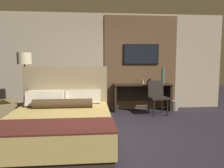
{
  "coord_description": "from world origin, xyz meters",
  "views": [
    {
      "loc": [
        -0.36,
        -3.84,
        1.46
      ],
      "look_at": [
        0.1,
        1.04,
        0.92
      ],
      "focal_mm": 35.0,
      "sensor_mm": 36.0,
      "label": 1
    }
  ],
  "objects_px": {
    "armchair_by_window": "(3,114)",
    "vase_short": "(143,81)",
    "desk": "(142,93)",
    "desk_chair": "(157,94)",
    "bed": "(60,126)",
    "vase_tall": "(163,76)",
    "tv": "(141,54)",
    "floor_lamp": "(24,64)",
    "waste_bin": "(174,105)"
  },
  "relations": [
    {
      "from": "tv",
      "to": "floor_lamp",
      "type": "relative_size",
      "value": 0.64
    },
    {
      "from": "bed",
      "to": "waste_bin",
      "type": "xyz_separation_m",
      "value": [
        2.95,
        2.4,
        -0.21
      ]
    },
    {
      "from": "desk",
      "to": "desk_chair",
      "type": "distance_m",
      "value": 0.57
    },
    {
      "from": "desk_chair",
      "to": "armchair_by_window",
      "type": "distance_m",
      "value": 3.82
    },
    {
      "from": "tv",
      "to": "desk_chair",
      "type": "xyz_separation_m",
      "value": [
        0.29,
        -0.68,
        -1.08
      ]
    },
    {
      "from": "floor_lamp",
      "to": "vase_short",
      "type": "height_order",
      "value": "floor_lamp"
    },
    {
      "from": "vase_tall",
      "to": "waste_bin",
      "type": "height_order",
      "value": "vase_tall"
    },
    {
      "from": "vase_tall",
      "to": "waste_bin",
      "type": "bearing_deg",
      "value": -2.26
    },
    {
      "from": "vase_short",
      "to": "vase_tall",
      "type": "bearing_deg",
      "value": -8.51
    },
    {
      "from": "desk_chair",
      "to": "waste_bin",
      "type": "bearing_deg",
      "value": 25.88
    },
    {
      "from": "desk_chair",
      "to": "floor_lamp",
      "type": "bearing_deg",
      "value": 177.57
    },
    {
      "from": "armchair_by_window",
      "to": "waste_bin",
      "type": "height_order",
      "value": "armchair_by_window"
    },
    {
      "from": "desk_chair",
      "to": "vase_short",
      "type": "height_order",
      "value": "vase_short"
    },
    {
      "from": "armchair_by_window",
      "to": "vase_short",
      "type": "distance_m",
      "value": 3.72
    },
    {
      "from": "floor_lamp",
      "to": "waste_bin",
      "type": "bearing_deg",
      "value": 8.35
    },
    {
      "from": "desk",
      "to": "armchair_by_window",
      "type": "height_order",
      "value": "desk"
    },
    {
      "from": "desk_chair",
      "to": "vase_short",
      "type": "distance_m",
      "value": 0.65
    },
    {
      "from": "desk_chair",
      "to": "bed",
      "type": "bearing_deg",
      "value": -144.56
    },
    {
      "from": "desk",
      "to": "waste_bin",
      "type": "bearing_deg",
      "value": -5.31
    },
    {
      "from": "tv",
      "to": "vase_tall",
      "type": "bearing_deg",
      "value": -23.97
    },
    {
      "from": "tv",
      "to": "floor_lamp",
      "type": "xyz_separation_m",
      "value": [
        -3.08,
        -0.87,
        -0.25
      ]
    },
    {
      "from": "tv",
      "to": "vase_tall",
      "type": "distance_m",
      "value": 0.89
    },
    {
      "from": "desk",
      "to": "tv",
      "type": "bearing_deg",
      "value": 90.0
    },
    {
      "from": "armchair_by_window",
      "to": "floor_lamp",
      "type": "bearing_deg",
      "value": -64.85
    },
    {
      "from": "vase_tall",
      "to": "desk",
      "type": "bearing_deg",
      "value": 172.84
    },
    {
      "from": "armchair_by_window",
      "to": "desk_chair",
      "type": "bearing_deg",
      "value": -109.16
    },
    {
      "from": "desk_chair",
      "to": "vase_tall",
      "type": "relative_size",
      "value": 1.98
    },
    {
      "from": "desk_chair",
      "to": "waste_bin",
      "type": "xyz_separation_m",
      "value": [
        0.65,
        0.4,
        -0.4
      ]
    },
    {
      "from": "tv",
      "to": "waste_bin",
      "type": "distance_m",
      "value": 1.78
    },
    {
      "from": "tv",
      "to": "vase_short",
      "type": "bearing_deg",
      "value": -83.87
    },
    {
      "from": "vase_tall",
      "to": "armchair_by_window",
      "type": "bearing_deg",
      "value": -164.32
    },
    {
      "from": "bed",
      "to": "tv",
      "type": "xyz_separation_m",
      "value": [
        2.0,
        2.68,
        1.28
      ]
    },
    {
      "from": "armchair_by_window",
      "to": "waste_bin",
      "type": "distance_m",
      "value": 4.53
    },
    {
      "from": "desk",
      "to": "armchair_by_window",
      "type": "distance_m",
      "value": 3.66
    },
    {
      "from": "waste_bin",
      "to": "desk",
      "type": "bearing_deg",
      "value": 174.69
    },
    {
      "from": "desk_chair",
      "to": "floor_lamp",
      "type": "relative_size",
      "value": 0.55
    },
    {
      "from": "tv",
      "to": "waste_bin",
      "type": "relative_size",
      "value": 3.74
    },
    {
      "from": "tv",
      "to": "desk_chair",
      "type": "height_order",
      "value": "tv"
    },
    {
      "from": "armchair_by_window",
      "to": "floor_lamp",
      "type": "relative_size",
      "value": 0.64
    },
    {
      "from": "tv",
      "to": "desk_chair",
      "type": "relative_size",
      "value": 1.16
    },
    {
      "from": "vase_tall",
      "to": "waste_bin",
      "type": "distance_m",
      "value": 0.94
    },
    {
      "from": "bed",
      "to": "armchair_by_window",
      "type": "xyz_separation_m",
      "value": [
        -1.44,
        1.29,
        -0.09
      ]
    },
    {
      "from": "vase_tall",
      "to": "vase_short",
      "type": "relative_size",
      "value": 2.75
    },
    {
      "from": "desk_chair",
      "to": "waste_bin",
      "type": "height_order",
      "value": "desk_chair"
    },
    {
      "from": "vase_tall",
      "to": "desk_chair",
      "type": "bearing_deg",
      "value": -125.38
    },
    {
      "from": "floor_lamp",
      "to": "vase_short",
      "type": "distance_m",
      "value": 3.21
    },
    {
      "from": "desk",
      "to": "tv",
      "type": "distance_m",
      "value": 1.12
    },
    {
      "from": "desk",
      "to": "vase_tall",
      "type": "relative_size",
      "value": 3.61
    },
    {
      "from": "armchair_by_window",
      "to": "vase_short",
      "type": "relative_size",
      "value": 6.34
    },
    {
      "from": "armchair_by_window",
      "to": "floor_lamp",
      "type": "height_order",
      "value": "floor_lamp"
    }
  ]
}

